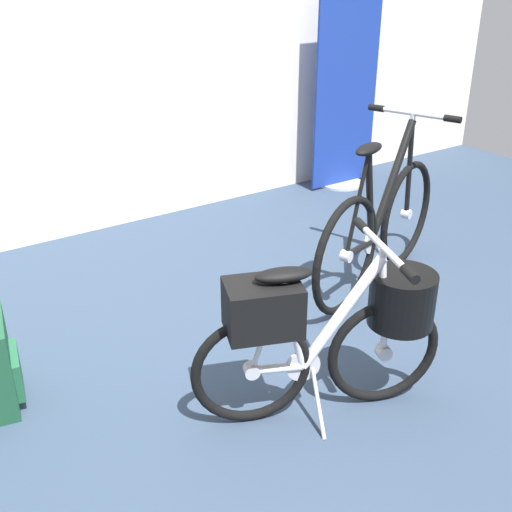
# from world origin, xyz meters

# --- Properties ---
(ground_plane) EXTENTS (7.57, 7.57, 0.00)m
(ground_plane) POSITION_xyz_m (0.00, 0.00, 0.00)
(ground_plane) COLOR #2D3D51
(back_wall) EXTENTS (7.57, 0.10, 2.64)m
(back_wall) POSITION_xyz_m (0.00, 2.21, 1.32)
(back_wall) COLOR silver
(back_wall) RESTS_ON ground_plane
(floor_banner_stand) EXTENTS (0.60, 0.36, 1.49)m
(floor_banner_stand) POSITION_xyz_m (2.00, 1.94, 0.66)
(floor_banner_stand) COLOR #B7B7BC
(floor_banner_stand) RESTS_ON ground_plane
(folding_bike_foreground) EXTENTS (0.97, 0.56, 0.73)m
(folding_bike_foreground) POSITION_xyz_m (0.09, -0.16, 0.40)
(folding_bike_foreground) COLOR black
(folding_bike_foreground) RESTS_ON ground_plane
(display_bike_left) EXTENTS (1.29, 0.59, 0.94)m
(display_bike_left) POSITION_xyz_m (1.01, 0.52, 0.36)
(display_bike_left) COLOR black
(display_bike_left) RESTS_ON ground_plane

